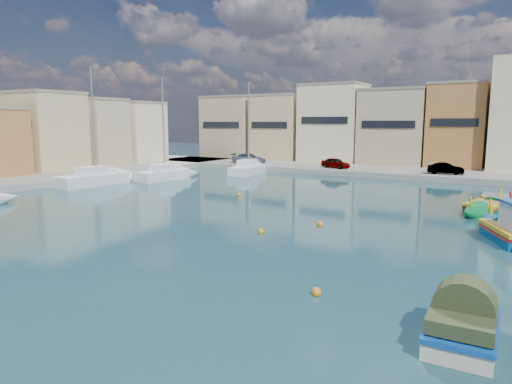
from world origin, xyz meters
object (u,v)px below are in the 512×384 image
Objects in this scene: yacht_midnorth at (175,174)px; yacht_mid at (110,178)px; luzzu_green at (485,208)px; yacht_north at (253,169)px; tender_near at (462,326)px.

yacht_mid is (-2.94, -5.91, 0.02)m from yacht_midnorth.
luzzu_green is 0.64× the size of yacht_mid.
yacht_mid reaches higher than yacht_north.
luzzu_green is 0.68× the size of yacht_north.
yacht_north is (-25.23, 12.04, 0.19)m from luzzu_green.
luzzu_green is 32.42m from yacht_mid.
yacht_north is at bearing 65.32° from yacht_midnorth.
yacht_north is (-26.29, 32.26, -0.05)m from tender_near.
yacht_midnorth is 6.60m from yacht_mid.
yacht_mid is at bearing -116.46° from yacht_midnorth.
yacht_midnorth reaches higher than tender_near.
yacht_midnorth reaches higher than luzzu_green.
tender_near is (1.05, -20.22, 0.24)m from luzzu_green.
luzzu_green is at bearing 92.98° from tender_near.
yacht_mid is at bearing 152.48° from tender_near.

